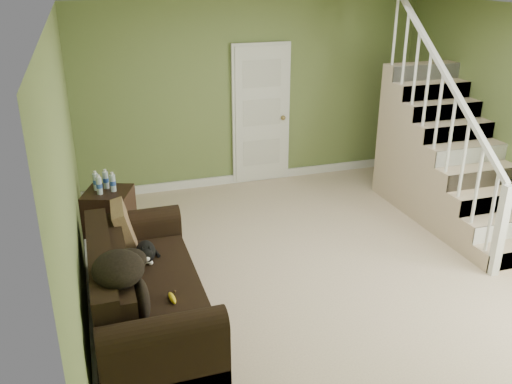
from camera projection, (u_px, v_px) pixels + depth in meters
floor at (332, 268)px, 5.77m from camera, size 5.00×5.50×0.01m
ceiling at (347, 12)px, 4.78m from camera, size 5.00×5.50×0.01m
wall_back at (254, 94)px, 7.69m from camera, size 5.00×0.04×2.60m
wall_left at (70, 181)px, 4.57m from camera, size 0.04×5.50×2.60m
baseboard_back at (254, 177)px, 8.14m from camera, size 5.00×0.04×0.12m
baseboard_left at (91, 304)px, 5.05m from camera, size 0.04×5.50×0.12m
door at (261, 115)px, 7.80m from camera, size 0.86×0.12×2.02m
staircase at (444, 164)px, 6.94m from camera, size 1.00×2.51×2.82m
sofa at (143, 296)px, 4.71m from camera, size 0.92×2.12×0.84m
side_table at (110, 214)px, 6.28m from camera, size 0.64×0.64×0.84m
cat at (146, 252)px, 4.97m from camera, size 0.22×0.48×0.23m
banana at (172, 298)px, 4.40m from camera, size 0.07×0.17×0.05m
throw_pillow at (125, 229)px, 5.21m from camera, size 0.25×0.48×0.49m
throw_blanket at (118, 269)px, 4.07m from camera, size 0.44×0.55×0.21m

